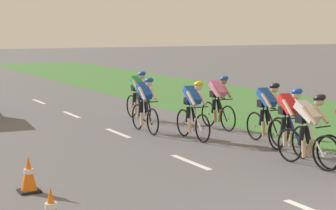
{
  "coord_description": "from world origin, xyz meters",
  "views": [
    {
      "loc": [
        -6.15,
        -5.36,
        2.82
      ],
      "look_at": [
        0.03,
        6.56,
        1.1
      ],
      "focal_mm": 63.92,
      "sensor_mm": 36.0,
      "label": 1
    }
  ],
  "objects": [
    {
      "name": "cyclist_fifth",
      "position": [
        1.35,
        7.72,
        0.79
      ],
      "size": [
        0.42,
        1.72,
        1.56
      ],
      "color": "black",
      "rests_on": "ground"
    },
    {
      "name": "traffic_cone_near",
      "position": [
        -3.65,
        4.72,
        0.31
      ],
      "size": [
        0.36,
        0.36,
        0.64
      ],
      "color": "black",
      "rests_on": "ground"
    },
    {
      "name": "cyclist_third",
      "position": [
        2.37,
        5.15,
        0.79
      ],
      "size": [
        0.45,
        1.72,
        1.56
      ],
      "color": "black",
      "rests_on": "ground"
    },
    {
      "name": "cyclist_second",
      "position": [
        1.94,
        4.0,
        0.79
      ],
      "size": [
        0.45,
        1.72,
        1.56
      ],
      "color": "black",
      "rests_on": "ground"
    },
    {
      "name": "cyclist_sixth",
      "position": [
        2.79,
        8.8,
        0.79
      ],
      "size": [
        0.42,
        1.72,
        1.56
      ],
      "color": "black",
      "rests_on": "ground"
    },
    {
      "name": "cyclist_fourth",
      "position": [
        2.71,
        6.42,
        0.79
      ],
      "size": [
        0.42,
        1.72,
        1.56
      ],
      "color": "black",
      "rests_on": "ground"
    },
    {
      "name": "cyclist_eighth",
      "position": [
        1.52,
        11.45,
        0.79
      ],
      "size": [
        0.42,
        1.72,
        1.56
      ],
      "color": "black",
      "rests_on": "ground"
    },
    {
      "name": "grass_verge",
      "position": [
        6.82,
        14.0,
        0.0
      ],
      "size": [
        7.0,
        60.0,
        0.01
      ],
      "primitive_type": "cube",
      "color": "#3D7033",
      "rests_on": "ground"
    },
    {
      "name": "traffic_cone_far",
      "position": [
        -3.89,
        2.55,
        0.31
      ],
      "size": [
        0.36,
        0.36,
        0.64
      ],
      "color": "black",
      "rests_on": "ground"
    },
    {
      "name": "cyclist_seventh",
      "position": [
        0.71,
        9.24,
        0.79
      ],
      "size": [
        0.42,
        1.72,
        1.56
      ],
      "color": "black",
      "rests_on": "ground"
    },
    {
      "name": "lane_markings_centre",
      "position": [
        0.0,
        7.46,
        0.0
      ],
      "size": [
        0.14,
        21.6,
        0.01
      ],
      "color": "white",
      "rests_on": "ground"
    }
  ]
}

